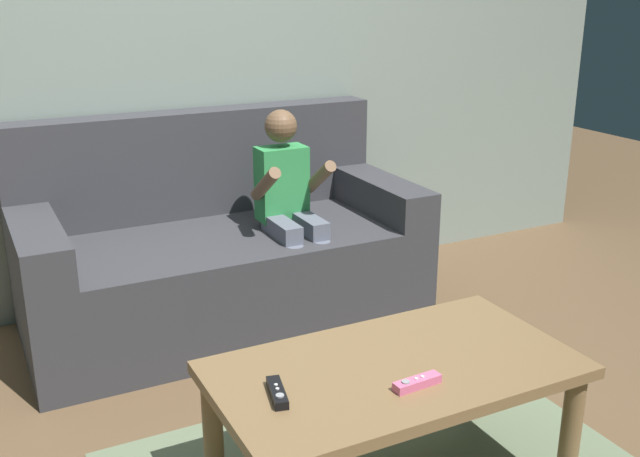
# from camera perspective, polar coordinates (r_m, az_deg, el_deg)

# --- Properties ---
(wall_back) EXTENTS (4.99, 0.05, 2.50)m
(wall_back) POSITION_cam_1_polar(r_m,az_deg,el_deg) (3.46, -11.92, 14.69)
(wall_back) COLOR gray
(wall_back) RESTS_ON ground
(couch) EXTENTS (1.70, 0.80, 0.91)m
(couch) POSITION_cam_1_polar(r_m,az_deg,el_deg) (3.31, -7.68, -1.95)
(couch) COLOR #38383D
(couch) RESTS_ON ground
(person_seated_on_couch) EXTENTS (0.30, 0.37, 0.94)m
(person_seated_on_couch) POSITION_cam_1_polar(r_m,az_deg,el_deg) (3.17, -2.30, 1.78)
(person_seated_on_couch) COLOR slate
(person_seated_on_couch) RESTS_ON ground
(coffee_table) EXTENTS (1.04, 0.56, 0.43)m
(coffee_table) POSITION_cam_1_polar(r_m,az_deg,el_deg) (2.17, 5.70, -11.81)
(coffee_table) COLOR brown
(coffee_table) RESTS_ON ground
(game_remote_pink_near_edge) EXTENTS (0.14, 0.04, 0.03)m
(game_remote_pink_near_edge) POSITION_cam_1_polar(r_m,az_deg,el_deg) (2.03, 7.46, -11.65)
(game_remote_pink_near_edge) COLOR pink
(game_remote_pink_near_edge) RESTS_ON coffee_table
(game_remote_black_center) EXTENTS (0.07, 0.14, 0.03)m
(game_remote_black_center) POSITION_cam_1_polar(r_m,az_deg,el_deg) (1.98, -3.30, -12.47)
(game_remote_black_center) COLOR black
(game_remote_black_center) RESTS_ON coffee_table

